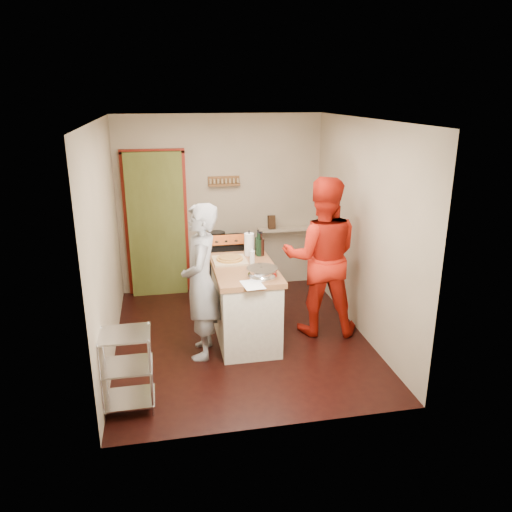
# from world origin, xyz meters

# --- Properties ---
(floor) EXTENTS (3.50, 3.50, 0.00)m
(floor) POSITION_xyz_m (0.00, 0.00, 0.00)
(floor) COLOR black
(floor) RESTS_ON ground
(back_wall) EXTENTS (3.00, 0.44, 2.60)m
(back_wall) POSITION_xyz_m (-0.64, 1.78, 1.13)
(back_wall) COLOR tan
(back_wall) RESTS_ON ground
(left_wall) EXTENTS (0.04, 3.50, 2.60)m
(left_wall) POSITION_xyz_m (-1.50, 0.00, 1.30)
(left_wall) COLOR tan
(left_wall) RESTS_ON ground
(right_wall) EXTENTS (0.04, 3.50, 2.60)m
(right_wall) POSITION_xyz_m (1.50, 0.00, 1.30)
(right_wall) COLOR tan
(right_wall) RESTS_ON ground
(ceiling) EXTENTS (3.00, 3.50, 0.02)m
(ceiling) POSITION_xyz_m (0.00, 0.00, 2.61)
(ceiling) COLOR white
(ceiling) RESTS_ON back_wall
(stove) EXTENTS (0.60, 0.63, 1.00)m
(stove) POSITION_xyz_m (0.05, 1.42, 0.45)
(stove) COLOR black
(stove) RESTS_ON ground
(wire_shelving) EXTENTS (0.48, 0.40, 0.80)m
(wire_shelving) POSITION_xyz_m (-1.28, -1.20, 0.44)
(wire_shelving) COLOR silver
(wire_shelving) RESTS_ON ground
(island) EXTENTS (0.73, 1.36, 1.24)m
(island) POSITION_xyz_m (0.05, -0.02, 0.49)
(island) COLOR beige
(island) RESTS_ON ground
(person_stripe) EXTENTS (0.51, 0.70, 1.77)m
(person_stripe) POSITION_xyz_m (-0.49, -0.29, 0.88)
(person_stripe) COLOR #B9BABF
(person_stripe) RESTS_ON ground
(person_red) EXTENTS (1.09, 0.93, 1.96)m
(person_red) POSITION_xyz_m (1.00, 0.03, 0.98)
(person_red) COLOR #AC190B
(person_red) RESTS_ON ground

